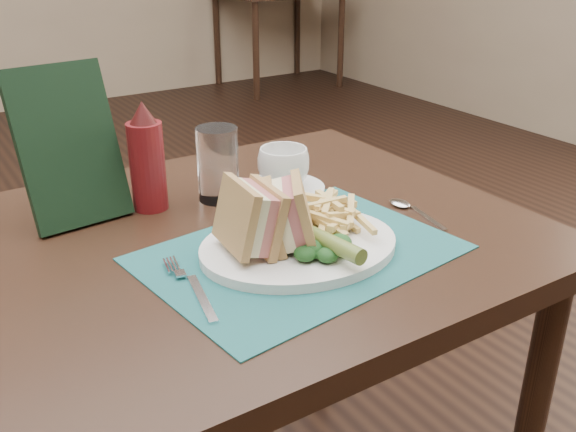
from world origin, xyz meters
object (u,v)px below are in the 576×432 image
object	(u,v)px
table_bg_right	(278,39)
drinking_glass	(218,164)
table_main	(247,413)
sandwich_half_a	(236,220)
ketchup_bottle	(147,156)
sandwich_half_b	(274,213)
placemat	(299,253)
coffee_cup	(283,168)
check_presenter	(69,146)
saucer	(284,189)
plate	(299,246)

from	to	relation	value
table_bg_right	drinking_glass	distance (m)	4.24
table_main	drinking_glass	xyz separation A→B (m)	(0.03, 0.13, 0.44)
table_bg_right	sandwich_half_a	size ratio (longest dim) A/B	8.60
ketchup_bottle	table_main	bearing A→B (deg)	-60.80
table_bg_right	sandwich_half_b	bearing A→B (deg)	-121.87
table_main	placemat	xyz separation A→B (m)	(0.03, -0.12, 0.38)
coffee_cup	check_presenter	size ratio (longest dim) A/B	0.36
table_main	saucer	distance (m)	0.42
ketchup_bottle	sandwich_half_a	bearing A→B (deg)	-83.70
placemat	drinking_glass	xyz separation A→B (m)	(-0.00, 0.25, 0.06)
saucer	ketchup_bottle	size ratio (longest dim) A/B	0.81
table_bg_right	check_presenter	xyz separation A→B (m)	(-2.55, -3.48, 0.50)
plate	coffee_cup	xyz separation A→B (m)	(0.11, 0.21, 0.04)
sandwich_half_b	ketchup_bottle	xyz separation A→B (m)	(-0.09, 0.26, 0.03)
saucer	check_presenter	size ratio (longest dim) A/B	0.59
sandwich_half_b	coffee_cup	bearing A→B (deg)	85.15
saucer	check_presenter	world-z (taller)	check_presenter
sandwich_half_a	sandwich_half_b	distance (m)	0.06
drinking_glass	check_presenter	distance (m)	0.25
plate	sandwich_half_b	size ratio (longest dim) A/B	3.03
saucer	ketchup_bottle	xyz separation A→B (m)	(-0.23, 0.06, 0.09)
sandwich_half_a	sandwich_half_b	size ratio (longest dim) A/B	1.06
ketchup_bottle	check_presenter	distance (m)	0.12
sandwich_half_b	ketchup_bottle	distance (m)	0.28
placemat	sandwich_half_b	bearing A→B (deg)	155.61
table_main	saucer	bearing A→B (deg)	34.46
ketchup_bottle	drinking_glass	bearing A→B (deg)	-12.92
plate	coffee_cup	size ratio (longest dim) A/B	3.24
ketchup_bottle	placemat	bearing A→B (deg)	-66.55
check_presenter	sandwich_half_b	bearing A→B (deg)	-60.98
table_bg_right	coffee_cup	world-z (taller)	coffee_cup
sandwich_half_a	ketchup_bottle	bearing A→B (deg)	101.00
placemat	plate	distance (m)	0.01
table_main	drinking_glass	distance (m)	0.46
table_main	sandwich_half_a	distance (m)	0.46
table_main	placemat	bearing A→B (deg)	-74.90
coffee_cup	drinking_glass	size ratio (longest dim) A/B	0.71
sandwich_half_b	ketchup_bottle	bearing A→B (deg)	138.73
drinking_glass	check_presenter	xyz separation A→B (m)	(-0.23, 0.05, 0.06)
sandwich_half_a	saucer	bearing A→B (deg)	48.99
placemat	check_presenter	xyz separation A→B (m)	(-0.24, 0.30, 0.12)
drinking_glass	placemat	bearing A→B (deg)	-89.18
table_main	saucer	world-z (taller)	saucer
table_main	ketchup_bottle	bearing A→B (deg)	119.20
table_main	ketchup_bottle	size ratio (longest dim) A/B	4.84
table_bg_right	sandwich_half_a	distance (m)	4.49
table_bg_right	placemat	bearing A→B (deg)	-121.40
saucer	drinking_glass	distance (m)	0.13
table_bg_right	sandwich_half_a	xyz separation A→B (m)	(-2.40, -3.76, 0.44)
placemat	plate	xyz separation A→B (m)	(0.00, 0.00, 0.01)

